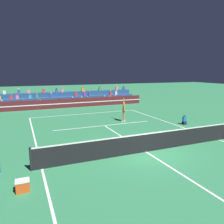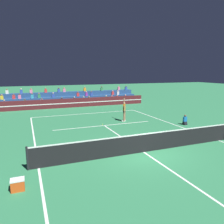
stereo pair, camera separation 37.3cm
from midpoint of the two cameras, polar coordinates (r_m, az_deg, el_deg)
name	(u,v)px [view 2 (the right image)]	position (r m, az deg, el deg)	size (l,w,h in m)	color
ground_plane	(144,152)	(12.34, 9.15, -10.31)	(120.00, 120.00, 0.00)	#2D7A4C
court_lines	(144,152)	(12.34, 9.15, -10.29)	(11.10, 23.90, 0.01)	white
tennis_net	(144,143)	(12.16, 9.23, -7.91)	(12.00, 0.10, 1.10)	black
sponsor_banner_wall	(77,103)	(27.28, -8.81, 2.43)	(18.00, 0.26, 1.10)	#51191E
bleacher_stand	(72,99)	(29.72, -9.94, 3.27)	(17.75, 2.85, 2.28)	navy
ball_kid_courtside	(185,121)	(19.13, 19.04, -2.19)	(0.30, 0.36, 0.84)	black
tennis_player	(124,110)	(19.23, 3.75, 0.44)	(0.48, 0.82, 2.50)	#9E7051
tennis_ball	(103,124)	(18.15, -1.89, -3.24)	(0.07, 0.07, 0.07)	#C6DB33
equipment_cooler	(18,185)	(9.18, -22.31, -17.15)	(0.50, 0.38, 0.45)	#D84C19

